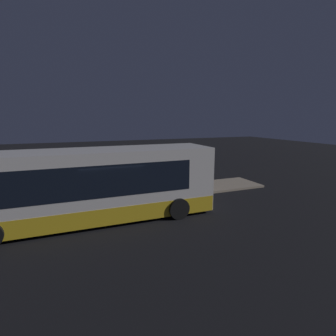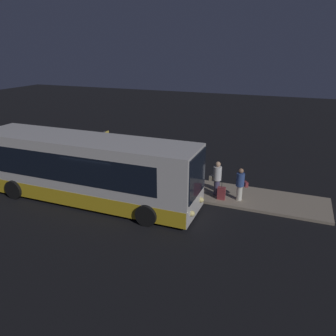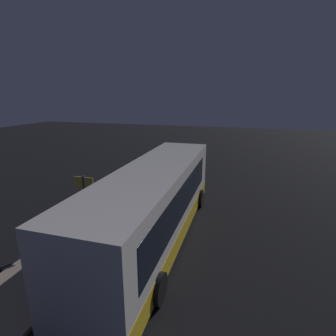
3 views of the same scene
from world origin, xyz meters
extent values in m
plane|color=black|center=(0.00, 0.00, 0.00)|extent=(80.00, 80.00, 0.00)
cube|color=gray|center=(0.00, 2.87, 0.06)|extent=(20.00, 2.53, 0.13)
cube|color=silver|center=(-0.89, 0.05, 1.61)|extent=(10.80, 2.44, 2.89)
cube|color=gold|center=(-0.89, 0.05, 0.51)|extent=(10.75, 2.46, 0.70)
cube|color=black|center=(-1.16, 0.05, 1.95)|extent=(8.86, 2.47, 1.27)
cube|color=black|center=(4.53, 0.05, 2.02)|extent=(0.06, 2.15, 1.85)
sphere|color=#F9E58C|center=(4.55, 0.72, 0.61)|extent=(0.24, 0.24, 0.24)
sphere|color=#F9E58C|center=(4.55, -0.63, 0.61)|extent=(0.24, 0.24, 0.24)
cylinder|color=black|center=(2.79, 1.27, 0.46)|extent=(0.93, 0.30, 0.93)
cylinder|color=black|center=(2.79, -1.17, 0.46)|extent=(0.93, 0.30, 0.93)
cylinder|color=black|center=(-4.24, 1.27, 0.46)|extent=(0.93, 0.30, 0.93)
cylinder|color=black|center=(-4.24, -1.17, 0.46)|extent=(0.93, 0.30, 0.93)
cylinder|color=silver|center=(3.58, 3.38, 0.50)|extent=(0.33, 0.33, 0.74)
cylinder|color=silver|center=(3.58, 3.38, 1.19)|extent=(0.47, 0.47, 0.64)
sphere|color=brown|center=(3.58, 3.38, 1.63)|extent=(0.24, 0.24, 0.24)
cylinder|color=silver|center=(5.94, 2.36, 0.49)|extent=(0.37, 0.37, 0.72)
cylinder|color=#334C8C|center=(5.94, 2.36, 1.16)|extent=(0.53, 0.53, 0.62)
sphere|color=#9E7051|center=(5.94, 2.36, 1.59)|extent=(0.23, 0.23, 0.23)
cube|color=maroon|center=(6.17, 2.53, 0.90)|extent=(0.28, 0.31, 0.24)
cylinder|color=#4C476B|center=(4.81, 2.53, 0.52)|extent=(0.31, 0.31, 0.78)
cylinder|color=silver|center=(4.81, 2.53, 1.24)|extent=(0.44, 0.44, 0.67)
sphere|color=tan|center=(4.81, 2.53, 1.70)|extent=(0.25, 0.25, 0.25)
cube|color=beige|center=(4.52, 2.58, 0.95)|extent=(0.18, 0.30, 0.24)
cube|color=maroon|center=(5.14, 2.11, 0.44)|extent=(0.37, 0.20, 0.62)
cylinder|color=black|center=(5.14, 2.11, 0.86)|extent=(0.02, 0.02, 0.24)
cylinder|color=#4C4C51|center=(-1.54, 2.84, 1.39)|extent=(0.10, 0.10, 2.52)
cube|color=#E5C64C|center=(-1.54, 2.84, 2.34)|extent=(0.04, 0.88, 0.51)
cylinder|color=#2D4C33|center=(2.67, 2.92, 0.45)|extent=(0.44, 0.44, 0.65)
camera|label=1|loc=(-1.70, -11.06, 4.33)|focal=28.00mm
camera|label=2|loc=(7.95, -11.87, 6.91)|focal=35.00mm
camera|label=3|loc=(-10.12, -3.19, 5.73)|focal=28.00mm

